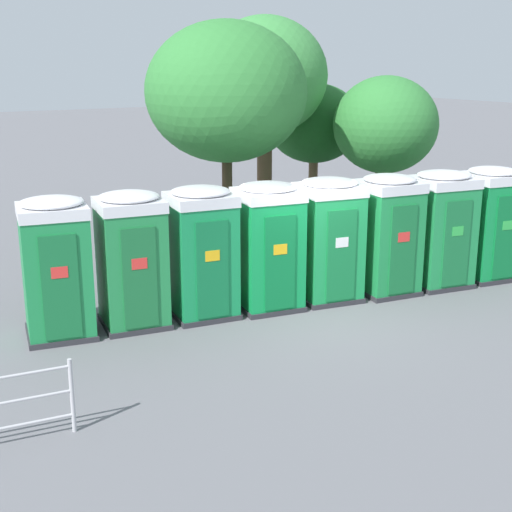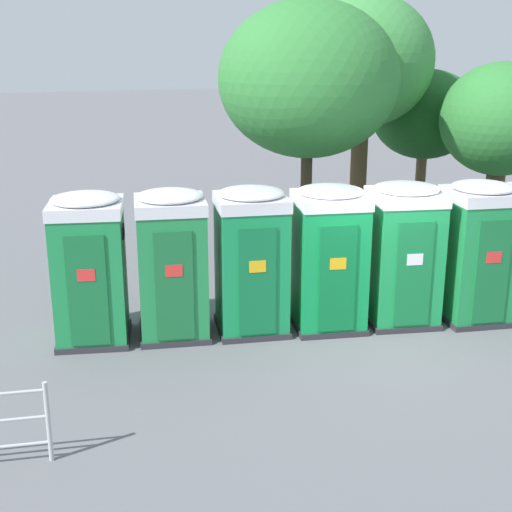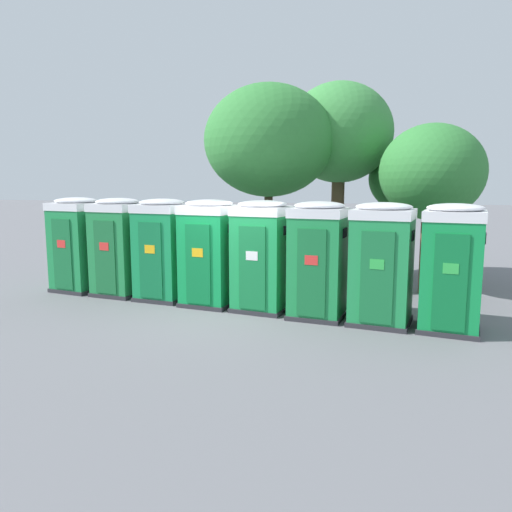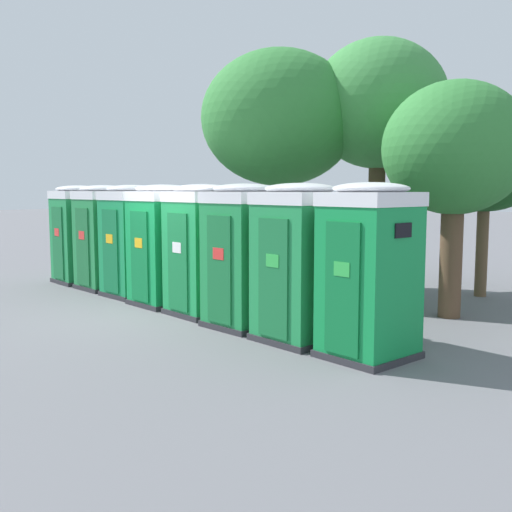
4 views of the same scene
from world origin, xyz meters
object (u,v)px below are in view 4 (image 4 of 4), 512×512
at_px(portapotty_4, 203,249).
at_px(street_tree_1, 486,162).
at_px(portapotty_3, 163,244).
at_px(portapotty_5, 244,255).
at_px(portapotty_1, 104,237).
at_px(portapotty_6, 300,262).
at_px(street_tree_0, 378,106).
at_px(street_tree_2, 455,151).
at_px(portapotty_2, 133,240).
at_px(portapotty_0, 79,234).
at_px(street_tree_3, 279,119).
at_px(portapotty_7, 369,270).

height_order(portapotty_4, street_tree_1, street_tree_1).
relative_size(portapotty_3, portapotty_5, 1.00).
bearing_deg(portapotty_1, portapotty_6, -9.48).
relative_size(street_tree_0, street_tree_2, 1.33).
height_order(portapotty_2, street_tree_0, street_tree_0).
relative_size(portapotty_4, portapotty_5, 1.00).
xyz_separation_m(portapotty_0, portapotty_5, (6.68, -1.10, 0.00)).
bearing_deg(street_tree_2, street_tree_1, 97.31).
bearing_deg(portapotty_4, street_tree_3, 100.59).
bearing_deg(portapotty_6, portapotty_2, 170.24).
relative_size(portapotty_2, street_tree_0, 0.43).
relative_size(portapotty_0, portapotty_1, 1.00).
distance_m(portapotty_0, street_tree_3, 6.03).
bearing_deg(portapotty_3, portapotty_0, 170.96).
distance_m(street_tree_0, street_tree_3, 2.34).
relative_size(portapotty_1, portapotty_5, 1.00).
bearing_deg(portapotty_0, portapotty_7, -8.91).
distance_m(portapotty_1, portapotty_7, 8.13).
xyz_separation_m(portapotty_0, street_tree_2, (9.19, 2.00, 1.88)).
distance_m(street_tree_1, street_tree_3, 4.80).
xyz_separation_m(portapotty_3, street_tree_1, (4.83, 5.31, 1.76)).
xyz_separation_m(portapotty_1, portapotty_5, (5.34, -0.92, 0.00)).
xyz_separation_m(portapotty_3, street_tree_2, (5.18, 2.64, 1.88)).
bearing_deg(portapotty_5, portapotty_2, 169.77).
distance_m(street_tree_0, street_tree_2, 3.34).
height_order(street_tree_1, street_tree_2, street_tree_2).
xyz_separation_m(portapotty_2, street_tree_3, (2.08, 2.77, 2.82)).
xyz_separation_m(portapotty_5, portapotty_6, (1.34, -0.20, -0.00)).
bearing_deg(street_tree_3, portapotty_0, -153.34).
bearing_deg(portapotty_0, street_tree_0, 29.58).
xyz_separation_m(portapotty_0, portapotty_6, (8.02, -1.30, -0.00)).
height_order(portapotty_7, street_tree_1, street_tree_1).
distance_m(portapotty_3, street_tree_3, 4.20).
height_order(portapotty_0, street_tree_2, street_tree_2).
distance_m(portapotty_7, street_tree_3, 6.64).
bearing_deg(portapotty_7, portapotty_0, 171.09).
xyz_separation_m(portapotty_5, portapotty_7, (2.69, -0.36, 0.00)).
distance_m(portapotty_0, street_tree_1, 10.16).
bearing_deg(portapotty_4, street_tree_2, 36.28).
height_order(portapotty_7, street_tree_0, street_tree_0).
relative_size(portapotty_3, street_tree_2, 0.57).
height_order(portapotty_0, portapotty_5, same).
relative_size(portapotty_6, street_tree_2, 0.57).
xyz_separation_m(portapotty_7, street_tree_0, (-2.74, 5.23, 3.09)).
distance_m(portapotty_1, portapotty_3, 2.71).
bearing_deg(street_tree_0, portapotty_2, -133.59).
bearing_deg(portapotty_6, street_tree_2, 70.51).
relative_size(portapotty_1, portapotty_7, 1.00).
bearing_deg(portapotty_5, street_tree_0, 90.63).
bearing_deg(portapotty_4, portapotty_2, 170.81).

